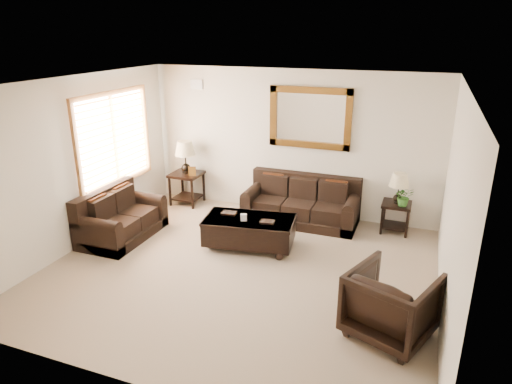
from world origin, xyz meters
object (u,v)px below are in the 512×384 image
at_px(end_table_left, 186,163).
at_px(armchair, 392,301).
at_px(loveseat, 119,220).
at_px(coffee_table, 249,229).
at_px(end_table_right, 398,194).
at_px(sofa, 301,205).

xyz_separation_m(end_table_left, armchair, (4.25, -2.95, -0.39)).
xyz_separation_m(loveseat, coffee_table, (2.19, 0.44, -0.00)).
distance_m(loveseat, end_table_right, 4.76).
bearing_deg(end_table_right, end_table_left, -179.27).
bearing_deg(end_table_right, sofa, -175.76).
bearing_deg(coffee_table, sofa, 60.33).
bearing_deg(sofa, end_table_left, 178.31).
bearing_deg(sofa, armchair, -57.40).
distance_m(end_table_left, end_table_right, 4.07).
height_order(end_table_right, coffee_table, end_table_right).
distance_m(sofa, loveseat, 3.22).
height_order(coffee_table, armchair, armchair).
height_order(sofa, end_table_left, end_table_left).
xyz_separation_m(loveseat, end_table_left, (0.30, 1.82, 0.53)).
distance_m(end_table_left, armchair, 5.18).
height_order(loveseat, end_table_right, end_table_right).
bearing_deg(end_table_left, armchair, -34.75).
bearing_deg(armchair, end_table_right, -64.96).
height_order(end_table_left, end_table_right, end_table_left).
bearing_deg(sofa, coffee_table, -111.31).
relative_size(sofa, armchair, 2.28).
xyz_separation_m(loveseat, end_table_right, (4.36, 1.87, 0.39)).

